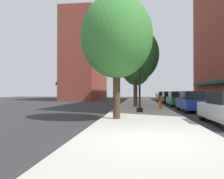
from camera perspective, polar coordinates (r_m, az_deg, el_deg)
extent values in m
plane|color=#2D2D30|center=(25.18, 16.85, -4.26)|extent=(90.00, 90.00, 0.00)
cube|color=#B7B2A8|center=(25.79, 7.65, -4.06)|extent=(4.80, 50.00, 0.12)
cube|color=brown|center=(45.52, -6.82, 7.86)|extent=(6.00, 18.00, 16.68)
cube|color=#144C38|center=(45.95, -10.89, 1.22)|extent=(0.90, 15.30, 0.50)
cylinder|color=black|center=(15.83, 7.44, -5.44)|extent=(0.48, 0.48, 0.30)
cylinder|color=black|center=(15.84, 7.43, 4.52)|extent=(0.14, 0.14, 5.20)
sphere|color=silver|center=(16.33, 7.41, 14.28)|extent=(0.44, 0.44, 0.44)
cylinder|color=#E05614|center=(18.88, 12.85, -4.17)|extent=(0.26, 0.26, 0.62)
sphere|color=#E05614|center=(18.86, 12.85, -3.08)|extent=(0.24, 0.24, 0.24)
cylinder|color=#E05614|center=(18.89, 13.27, -3.90)|extent=(0.12, 0.10, 0.10)
cylinder|color=slate|center=(27.87, 11.81, -2.60)|extent=(0.06, 0.06, 1.05)
cube|color=#33383D|center=(27.85, 11.81, -1.25)|extent=(0.14, 0.09, 0.26)
cylinder|color=slate|center=(24.46, 12.51, -2.87)|extent=(0.06, 0.06, 1.05)
cube|color=#33383D|center=(24.44, 12.50, -1.33)|extent=(0.14, 0.09, 0.26)
cylinder|color=#4C3823|center=(34.78, 6.51, -0.23)|extent=(0.40, 0.40, 3.47)
ellipsoid|color=#387F33|center=(34.98, 6.50, 5.42)|extent=(4.56, 4.56, 5.25)
cylinder|color=#422D1E|center=(11.70, 1.24, -0.42)|extent=(0.40, 0.40, 3.04)
ellipsoid|color=#387F33|center=(12.09, 1.24, 14.00)|extent=(3.98, 3.98, 4.58)
cylinder|color=#422D1E|center=(21.66, 6.31, 0.07)|extent=(0.40, 0.40, 3.49)
ellipsoid|color=#235B23|center=(21.99, 6.30, 9.32)|extent=(4.77, 4.77, 5.49)
cylinder|color=black|center=(12.92, 23.04, -6.25)|extent=(0.22, 0.64, 0.64)
cylinder|color=black|center=(19.70, 17.35, -4.33)|extent=(0.22, 0.64, 0.64)
cylinder|color=black|center=(20.04, 21.75, -4.25)|extent=(0.22, 0.64, 0.64)
cylinder|color=black|center=(16.57, 19.37, -5.02)|extent=(0.22, 0.64, 0.64)
cylinder|color=black|center=(16.97, 24.54, -4.90)|extent=(0.22, 0.64, 0.64)
cube|color=#1E389E|center=(18.28, 20.67, -3.60)|extent=(1.80, 4.30, 0.76)
cube|color=black|center=(18.11, 20.78, -1.41)|extent=(1.56, 2.20, 0.64)
cylinder|color=black|center=(26.16, 14.73, -3.43)|extent=(0.22, 0.64, 0.64)
cylinder|color=black|center=(26.42, 18.08, -3.39)|extent=(0.22, 0.64, 0.64)
cylinder|color=black|center=(23.00, 15.82, -3.81)|extent=(0.22, 0.64, 0.64)
cylinder|color=black|center=(23.30, 19.62, -3.75)|extent=(0.22, 0.64, 0.64)
cube|color=#196638|center=(24.69, 17.03, -2.84)|extent=(1.80, 4.30, 0.76)
cube|color=black|center=(24.53, 17.08, -1.22)|extent=(1.56, 2.20, 0.64)
cylinder|color=black|center=(32.20, 13.24, -2.91)|extent=(0.22, 0.64, 0.64)
cylinder|color=black|center=(32.41, 15.98, -2.89)|extent=(0.22, 0.64, 0.64)
cylinder|color=black|center=(29.02, 13.94, -3.16)|extent=(0.22, 0.64, 0.64)
cylinder|color=black|center=(29.26, 16.98, -3.13)|extent=(0.22, 0.64, 0.64)
cube|color=black|center=(30.70, 15.02, -2.42)|extent=(1.80, 4.30, 0.76)
cube|color=black|center=(30.54, 15.05, -1.12)|extent=(1.56, 2.20, 0.64)
cylinder|color=black|center=(38.51, 12.19, -2.55)|extent=(0.22, 0.64, 0.64)
cylinder|color=black|center=(38.68, 14.49, -2.53)|extent=(0.22, 0.64, 0.64)
cylinder|color=black|center=(35.32, 12.67, -2.71)|extent=(0.22, 0.64, 0.64)
cylinder|color=black|center=(35.52, 15.18, -2.70)|extent=(0.22, 0.64, 0.64)
cube|color=red|center=(36.99, 13.62, -2.12)|extent=(1.80, 4.30, 0.76)
cube|color=black|center=(36.83, 13.64, -1.04)|extent=(1.56, 2.20, 0.64)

